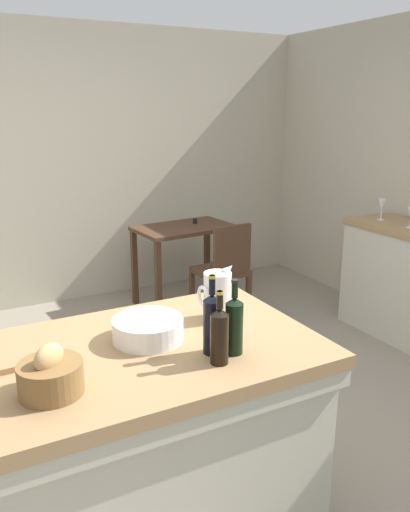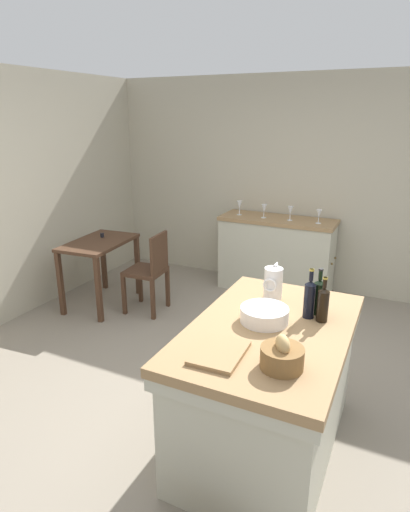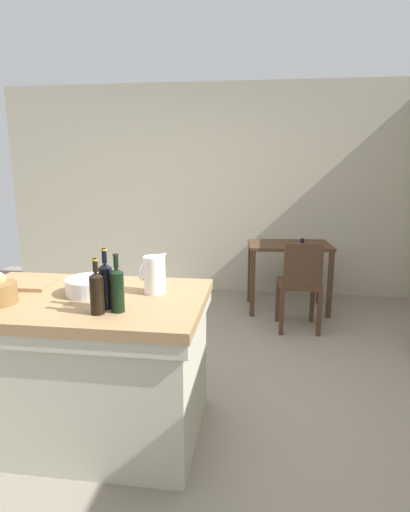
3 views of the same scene
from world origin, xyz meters
name	(u,v)px [view 1 (image 1 of 3)]	position (x,y,z in m)	size (l,w,h in m)	color
ground_plane	(178,436)	(0.00, 0.00, 0.00)	(6.76, 6.76, 0.00)	gray
wall_back	(60,168)	(0.00, 2.60, 1.30)	(5.32, 0.12, 2.60)	#B2AA93
island_table	(146,433)	(-0.39, -0.53, 0.48)	(1.46, 0.93, 0.89)	#99754C
writing_desk	(184,239)	(0.97, 1.92, 0.64)	(0.94, 0.63, 0.82)	#472D1E
wooden_chair	(224,270)	(1.04, 1.29, 0.50)	(0.43, 0.43, 0.91)	#472D1E
pitcher	(217,295)	(0.02, -0.41, 1.01)	(0.17, 0.13, 0.27)	white
wash_bowl	(148,329)	(-0.35, -0.47, 0.94)	(0.30, 0.30, 0.10)	white
bread_basket	(51,376)	(-0.80, -0.71, 0.96)	(0.22, 0.22, 0.18)	brown
cutting_board	(27,352)	(-0.83, -0.38, 0.90)	(0.34, 0.25, 0.02)	#99754C
wine_bottle_dark	(234,324)	(-0.09, -0.75, 1.02)	(0.07, 0.07, 0.31)	black
wine_bottle_amber	(212,322)	(-0.17, -0.70, 1.02)	(0.07, 0.07, 0.33)	black
wine_bottle_green	(219,334)	(-0.18, -0.79, 1.01)	(0.07, 0.07, 0.30)	black
wine_glass_right	(382,206)	(2.23, 0.71, 1.05)	(0.07, 0.07, 0.18)	white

